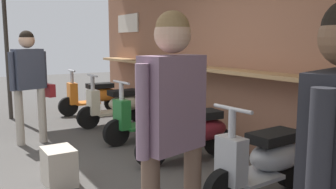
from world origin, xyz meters
TOP-DOWN VIEW (x-y plane):
  - ground_plane at (0.00, 0.00)m, footprint 27.16×27.16m
  - scooter_orange at (-3.71, 1.08)m, footprint 0.46×1.40m
  - scooter_cream at (-2.45, 1.08)m, footprint 0.46×1.40m
  - scooter_green at (-1.22, 1.08)m, footprint 0.49×1.40m
  - scooter_maroon at (-0.05, 1.08)m, footprint 0.49×1.40m
  - scooter_silver at (1.23, 1.08)m, footprint 0.49×1.40m
  - shopper_with_handbag at (-1.99, -0.53)m, footprint 0.40×0.67m
  - shopper_browsing at (1.76, -0.34)m, footprint 0.30×0.57m
  - merchandise_crate at (-0.14, -0.61)m, footprint 0.40×0.32m

SIDE VIEW (x-z plane):
  - ground_plane at x=0.00m, z-range 0.00..0.00m
  - merchandise_crate at x=-0.14m, z-range 0.00..0.41m
  - scooter_orange at x=-3.71m, z-range -0.10..0.87m
  - scooter_cream at x=-2.45m, z-range -0.10..0.87m
  - scooter_green at x=-1.22m, z-range -0.10..0.87m
  - scooter_maroon at x=-0.05m, z-range -0.10..0.87m
  - scooter_silver at x=1.23m, z-range -0.10..0.87m
  - shopper_with_handbag at x=-1.99m, z-range 0.19..1.90m
  - shopper_browsing at x=1.76m, z-range 0.21..1.95m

